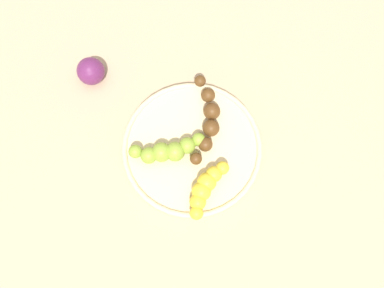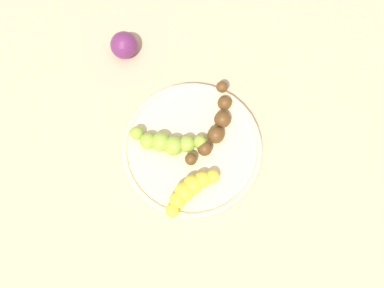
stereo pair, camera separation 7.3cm
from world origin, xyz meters
name	(u,v)px [view 1 (the left image)]	position (x,y,z in m)	size (l,w,h in m)	color
ground_plane	(192,150)	(0.00, 0.00, 0.00)	(2.40, 2.40, 0.00)	tan
fruit_bowl	(192,148)	(0.00, 0.00, 0.01)	(0.25, 0.25, 0.02)	beige
banana_overripe	(208,119)	(-0.04, -0.04, 0.03)	(0.08, 0.16, 0.03)	#593819
banana_green	(168,151)	(0.04, 0.00, 0.04)	(0.14, 0.05, 0.03)	#8CAD38
banana_yellow	(206,188)	(0.00, 0.08, 0.04)	(0.09, 0.09, 0.03)	yellow
plum_purple	(91,71)	(0.14, -0.19, 0.03)	(0.05, 0.05, 0.05)	#662659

